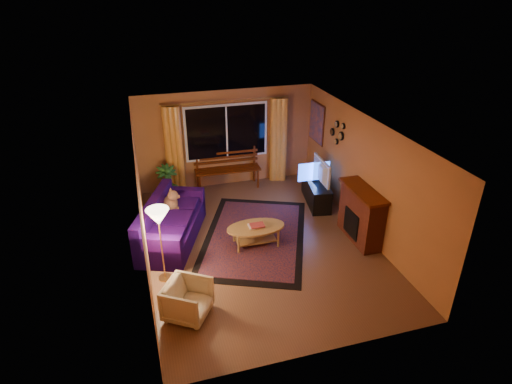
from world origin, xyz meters
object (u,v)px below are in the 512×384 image
object	(u,v)px
sofa	(172,221)
tv_console	(316,192)
armchair	(188,298)
bench	(228,178)
floor_lamp	(161,245)
coffee_table	(256,236)

from	to	relation	value
sofa	tv_console	size ratio (longest dim) A/B	1.63
sofa	armchair	bearing A→B (deg)	-68.56
bench	sofa	world-z (taller)	sofa
sofa	armchair	distance (m)	2.33
floor_lamp	coffee_table	size ratio (longest dim) A/B	1.21
bench	tv_console	xyz separation A→B (m)	(1.87, -1.41, 0.03)
sofa	coffee_table	bearing A→B (deg)	-0.82
coffee_table	sofa	bearing A→B (deg)	157.46
coffee_table	tv_console	world-z (taller)	tv_console
armchair	tv_console	size ratio (longest dim) A/B	0.51
sofa	coffee_table	size ratio (longest dim) A/B	1.83
floor_lamp	coffee_table	distance (m)	2.06
armchair	coffee_table	size ratio (longest dim) A/B	0.58
bench	sofa	size ratio (longest dim) A/B	0.77
armchair	floor_lamp	distance (m)	1.17
bench	armchair	xyz separation A→B (m)	(-1.67, -4.43, 0.09)
floor_lamp	armchair	bearing A→B (deg)	-75.32
coffee_table	floor_lamp	bearing A→B (deg)	-162.77
bench	coffee_table	xyz separation A→B (m)	(-0.05, -2.77, -0.03)
bench	floor_lamp	distance (m)	3.91
sofa	floor_lamp	distance (m)	1.32
armchair	coffee_table	xyz separation A→B (m)	(1.62, 1.66, -0.13)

